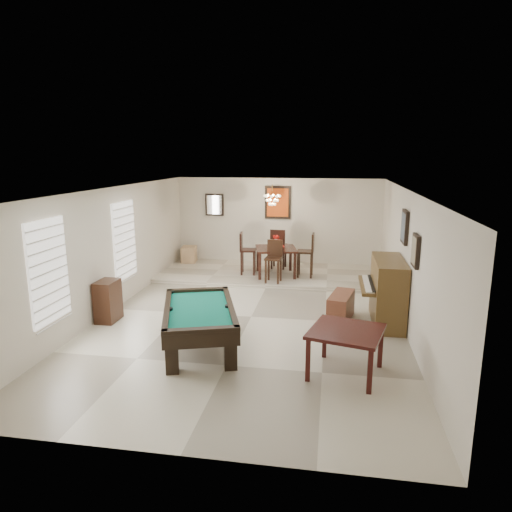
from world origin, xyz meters
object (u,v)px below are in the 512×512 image
(square_table, at_px, (345,352))
(dining_chair_west, at_px, (248,253))
(upright_piano, at_px, (380,291))
(dining_table, at_px, (276,259))
(corner_bench, at_px, (189,254))
(flower_vase, at_px, (276,239))
(apothecary_chest, at_px, (108,301))
(piano_bench, at_px, (341,307))
(pool_table, at_px, (200,328))
(dining_chair_south, at_px, (273,262))
(dining_chair_east, at_px, (305,255))
(chandelier, at_px, (272,196))
(dining_chair_north, at_px, (279,248))

(square_table, height_order, dining_chair_west, dining_chair_west)
(upright_piano, height_order, dining_table, upright_piano)
(corner_bench, bearing_deg, flower_vase, -21.69)
(apothecary_chest, relative_size, flower_vase, 3.58)
(apothecary_chest, bearing_deg, piano_bench, 9.96)
(pool_table, distance_m, corner_bench, 6.06)
(dining_table, distance_m, dining_chair_south, 0.72)
(dining_chair_west, bearing_deg, corner_bench, 55.12)
(flower_vase, relative_size, dining_chair_east, 0.20)
(dining_chair_east, bearing_deg, upright_piano, 31.22)
(chandelier, bearing_deg, dining_chair_east, -16.09)
(square_table, bearing_deg, corner_bench, 125.34)
(dining_table, distance_m, chandelier, 1.67)
(square_table, relative_size, corner_bench, 2.00)
(dining_table, height_order, dining_chair_east, dining_chair_east)
(square_table, xyz_separation_m, flower_vase, (-1.70, 5.18, 0.74))
(upright_piano, bearing_deg, square_table, -106.89)
(pool_table, height_order, corner_bench, pool_table)
(upright_piano, xyz_separation_m, corner_bench, (-5.16, 3.93, -0.29))
(chandelier, bearing_deg, apothecary_chest, -125.56)
(flower_vase, distance_m, dining_chair_east, 0.87)
(apothecary_chest, height_order, dining_chair_north, dining_chair_north)
(dining_chair_east, bearing_deg, square_table, 11.24)
(piano_bench, height_order, corner_bench, corner_bench)
(apothecary_chest, distance_m, dining_chair_east, 5.18)
(piano_bench, relative_size, corner_bench, 1.91)
(upright_piano, bearing_deg, piano_bench, -179.68)
(dining_chair_north, relative_size, dining_chair_east, 0.98)
(dining_chair_north, xyz_separation_m, chandelier, (-0.13, -0.54, 1.52))
(square_table, xyz_separation_m, dining_chair_west, (-2.45, 5.18, 0.33))
(apothecary_chest, distance_m, dining_chair_south, 4.16)
(dining_table, relative_size, dining_chair_east, 0.90)
(piano_bench, xyz_separation_m, corner_bench, (-4.41, 3.93, 0.08))
(dining_chair_south, height_order, corner_bench, dining_chair_south)
(square_table, xyz_separation_m, chandelier, (-1.84, 5.42, 1.85))
(square_table, height_order, upright_piano, upright_piano)
(dining_table, xyz_separation_m, corner_bench, (-2.75, 1.09, -0.20))
(dining_chair_north, distance_m, dining_chair_west, 1.07)
(dining_table, bearing_deg, dining_chair_south, -87.84)
(apothecary_chest, xyz_separation_m, flower_vase, (2.92, 3.64, 0.68))
(upright_piano, distance_m, dining_chair_east, 3.25)
(square_table, xyz_separation_m, piano_bench, (-0.03, 2.34, -0.08))
(dining_chair_north, height_order, dining_chair_west, dining_chair_north)
(upright_piano, relative_size, dining_chair_south, 1.46)
(piano_bench, relative_size, dining_table, 0.95)
(pool_table, bearing_deg, upright_piano, 11.61)
(dining_chair_north, bearing_deg, dining_table, 95.26)
(dining_chair_east, relative_size, corner_bench, 2.24)
(pool_table, height_order, upright_piano, upright_piano)
(square_table, distance_m, corner_bench, 7.68)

